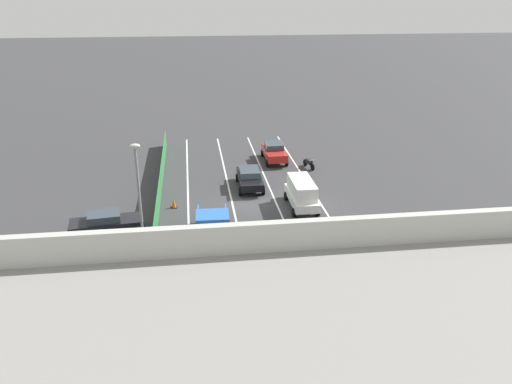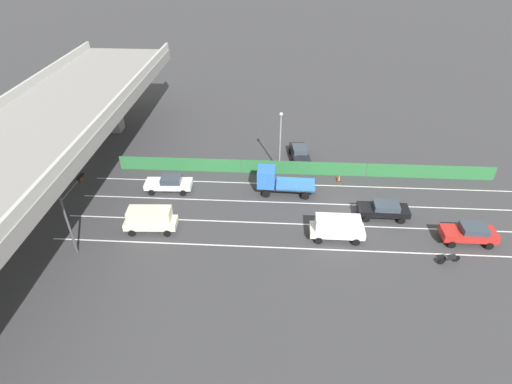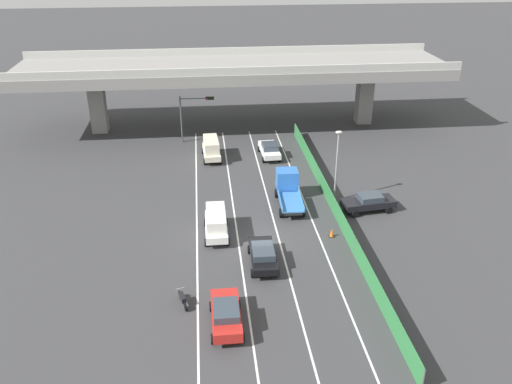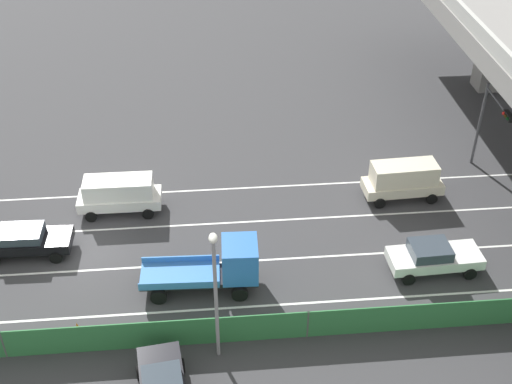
# 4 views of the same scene
# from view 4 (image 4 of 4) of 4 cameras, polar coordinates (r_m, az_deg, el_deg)

# --- Properties ---
(ground_plane) EXTENTS (300.00, 300.00, 0.00)m
(ground_plane) POSITION_cam_4_polar(r_m,az_deg,el_deg) (36.75, -14.39, -4.81)
(ground_plane) COLOR #38383A
(lane_line_left_edge) EXTENTS (0.14, 44.28, 0.01)m
(lane_line_left_edge) POSITION_cam_4_polar(r_m,az_deg,el_deg) (40.15, -7.75, -0.00)
(lane_line_left_edge) COLOR silver
(lane_line_left_edge) RESTS_ON ground
(lane_line_mid_left) EXTENTS (0.14, 44.28, 0.01)m
(lane_line_mid_left) POSITION_cam_4_polar(r_m,az_deg,el_deg) (37.51, -7.86, -2.92)
(lane_line_mid_left) COLOR silver
(lane_line_mid_left) RESTS_ON ground
(lane_line_mid_right) EXTENTS (0.14, 44.28, 0.01)m
(lane_line_mid_right) POSITION_cam_4_polar(r_m,az_deg,el_deg) (34.97, -7.99, -6.28)
(lane_line_mid_right) COLOR silver
(lane_line_mid_right) RESTS_ON ground
(lane_line_right_edge) EXTENTS (0.14, 44.28, 0.01)m
(lane_line_right_edge) POSITION_cam_4_polar(r_m,az_deg,el_deg) (32.58, -8.14, -10.14)
(lane_line_right_edge) COLOR silver
(lane_line_right_edge) RESTS_ON ground
(green_fence) EXTENTS (0.10, 40.38, 1.58)m
(green_fence) POSITION_cam_4_polar(r_m,az_deg,el_deg) (30.56, -8.37, -11.93)
(green_fence) COLOR #2D753D
(green_fence) RESTS_ON ground
(car_van_cream) EXTENTS (2.11, 4.64, 2.27)m
(car_van_cream) POSITION_cam_4_polar(r_m,az_deg,el_deg) (39.60, 12.47, 1.09)
(car_van_cream) COLOR beige
(car_van_cream) RESTS_ON ground
(car_van_white) EXTENTS (1.99, 4.67, 2.14)m
(car_van_white) POSITION_cam_4_polar(r_m,az_deg,el_deg) (38.39, -11.62, -0.10)
(car_van_white) COLOR silver
(car_van_white) RESTS_ON ground
(car_sedan_black) EXTENTS (2.12, 4.70, 1.52)m
(car_sedan_black) POSITION_cam_4_polar(r_m,az_deg,el_deg) (36.92, -19.12, -3.87)
(car_sedan_black) COLOR black
(car_sedan_black) RESTS_ON ground
(car_hatchback_white) EXTENTS (2.20, 4.76, 1.62)m
(car_hatchback_white) POSITION_cam_4_polar(r_m,az_deg,el_deg) (35.04, 14.91, -5.33)
(car_hatchback_white) COLOR silver
(car_hatchback_white) RESTS_ON ground
(flatbed_truck_blue) EXTENTS (2.39, 5.80, 2.69)m
(flatbed_truck_blue) POSITION_cam_4_polar(r_m,az_deg,el_deg) (32.64, -2.90, -6.33)
(flatbed_truck_blue) COLOR black
(flatbed_truck_blue) RESTS_ON ground
(traffic_light) EXTENTS (3.98, 0.47, 5.55)m
(traffic_light) POSITION_cam_4_polar(r_m,az_deg,el_deg) (41.59, 19.44, 5.93)
(traffic_light) COLOR #47474C
(traffic_light) RESTS_ON ground
(street_lamp) EXTENTS (0.60, 0.36, 6.80)m
(street_lamp) POSITION_cam_4_polar(r_m,az_deg,el_deg) (27.59, -3.49, -7.99)
(street_lamp) COLOR gray
(street_lamp) RESTS_ON ground
(traffic_cone) EXTENTS (0.47, 0.47, 0.74)m
(traffic_cone) POSITION_cam_4_polar(r_m,az_deg,el_deg) (32.12, -14.98, -11.22)
(traffic_cone) COLOR orange
(traffic_cone) RESTS_ON ground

